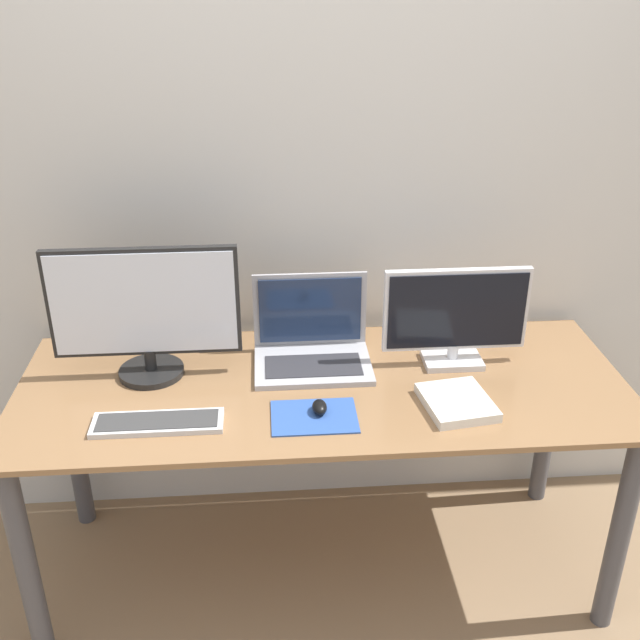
# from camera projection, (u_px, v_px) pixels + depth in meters

# --- Properties ---
(wall_back) EXTENTS (7.00, 0.05, 2.50)m
(wall_back) POSITION_uv_depth(u_px,v_px,m) (313.00, 181.00, 2.44)
(wall_back) COLOR silver
(wall_back) RESTS_ON ground_plane
(desk) EXTENTS (1.86, 0.74, 0.74)m
(desk) POSITION_uv_depth(u_px,v_px,m) (323.00, 418.00, 2.34)
(desk) COLOR olive
(desk) RESTS_ON ground_plane
(monitor_left) EXTENTS (0.57, 0.20, 0.42)m
(monitor_left) POSITION_uv_depth(u_px,v_px,m) (145.00, 312.00, 2.24)
(monitor_left) COLOR black
(monitor_left) RESTS_ON desk
(monitor_right) EXTENTS (0.45, 0.13, 0.32)m
(monitor_right) POSITION_uv_depth(u_px,v_px,m) (456.00, 316.00, 2.33)
(monitor_right) COLOR silver
(monitor_right) RESTS_ON desk
(laptop) EXTENTS (0.37, 0.27, 0.27)m
(laptop) POSITION_uv_depth(u_px,v_px,m) (312.00, 342.00, 2.39)
(laptop) COLOR #ADADB2
(laptop) RESTS_ON desk
(keyboard) EXTENTS (0.36, 0.11, 0.02)m
(keyboard) POSITION_uv_depth(u_px,v_px,m) (158.00, 423.00, 2.08)
(keyboard) COLOR silver
(keyboard) RESTS_ON desk
(mousepad) EXTENTS (0.24, 0.18, 0.00)m
(mousepad) POSITION_uv_depth(u_px,v_px,m) (314.00, 417.00, 2.12)
(mousepad) COLOR #2D519E
(mousepad) RESTS_ON desk
(mouse) EXTENTS (0.04, 0.07, 0.03)m
(mouse) POSITION_uv_depth(u_px,v_px,m) (320.00, 407.00, 2.12)
(mouse) COLOR black
(mouse) RESTS_ON mousepad
(book) EXTENTS (0.21, 0.24, 0.03)m
(book) POSITION_uv_depth(u_px,v_px,m) (457.00, 402.00, 2.16)
(book) COLOR silver
(book) RESTS_ON desk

